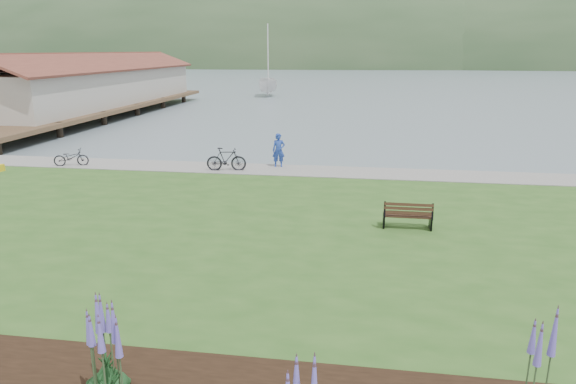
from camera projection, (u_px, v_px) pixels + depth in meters
name	position (u px, v px, depth m)	size (l,w,h in m)	color
ground	(247.00, 230.00, 16.63)	(600.00, 600.00, 0.00)	slate
lawn	(231.00, 247.00, 14.67)	(34.00, 20.00, 0.40)	#2D561E
shoreline_path	(281.00, 170.00, 23.09)	(34.00, 2.20, 0.03)	gray
far_hillside	(416.00, 67.00, 175.64)	(580.00, 80.00, 38.00)	#2E4929
pier_pavilion	(95.00, 85.00, 45.04)	(8.00, 36.00, 5.40)	#4C3826
park_bench	(408.00, 215.00, 15.44)	(1.45, 0.59, 0.89)	black
person	(279.00, 148.00, 23.45)	(0.67, 0.46, 1.84)	#223E9C
bicycle_a	(71.00, 157.00, 23.83)	(1.56, 0.55, 0.82)	black
bicycle_b	(226.00, 159.00, 22.84)	(1.76, 0.51, 1.06)	black
sailboat	(268.00, 96.00, 64.46)	(10.53, 10.72, 27.75)	silver
pannier	(1.00, 168.00, 22.88)	(0.18, 0.29, 0.31)	gold
echium_1	(534.00, 381.00, 7.06)	(0.62, 0.62, 2.11)	#123217
echium_4	(105.00, 353.00, 7.87)	(0.62, 0.62, 1.90)	#123217
echium_5	(109.00, 364.00, 7.29)	(0.62, 0.62, 2.09)	#123217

